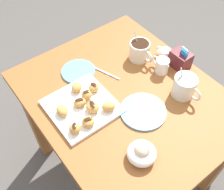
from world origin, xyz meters
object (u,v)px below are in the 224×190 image
object	(u,v)px
coffee_mug_cream_left	(140,50)
saucer_sky_left	(144,111)
chocolate_sauce_pitcher	(164,54)
saucer_sky_right	(78,72)
dining_table	(124,114)
beignet_6	(75,129)
sugar_caddy	(181,59)
beignet_5	(62,111)
beignet_2	(77,87)
beignet_7	(87,95)
ice_cream_bowl	(142,153)
beignet_1	(88,122)
beignet_4	(80,103)
cream_pitcher_white	(162,65)
coffee_mug_cream_right	(185,86)
beignet_0	(93,107)
pastry_plate_square	(82,107)
beignet_8	(109,107)
beignet_3	(94,87)

from	to	relation	value
coffee_mug_cream_left	saucer_sky_left	xyz separation A→B (m)	(0.25, -0.19, -0.04)
chocolate_sauce_pitcher	saucer_sky_right	xyz separation A→B (m)	(-0.17, -0.38, -0.03)
chocolate_sauce_pitcher	saucer_sky_left	size ratio (longest dim) A/B	0.49
dining_table	beignet_6	size ratio (longest dim) A/B	19.91
sugar_caddy	beignet_5	world-z (taller)	sugar_caddy
beignet_2	beignet_7	world-z (taller)	beignet_7
ice_cream_bowl	beignet_1	size ratio (longest dim) A/B	2.19
coffee_mug_cream_left	beignet_4	distance (m)	0.40
beignet_1	beignet_6	size ratio (longest dim) A/B	1.08
cream_pitcher_white	chocolate_sauce_pitcher	xyz separation A→B (m)	(-0.05, 0.07, -0.01)
coffee_mug_cream_right	beignet_6	xyz separation A→B (m)	(-0.11, -0.47, -0.02)
cream_pitcher_white	beignet_5	xyz separation A→B (m)	(-0.06, -0.49, -0.01)
beignet_5	beignet_6	distance (m)	0.10
beignet_4	beignet_7	distance (m)	0.05
coffee_mug_cream_right	beignet_1	bearing A→B (deg)	-104.64
coffee_mug_cream_left	beignet_2	xyz separation A→B (m)	(0.00, -0.35, -0.01)
coffee_mug_cream_right	beignet_0	distance (m)	0.39
beignet_6	beignet_2	bearing A→B (deg)	145.48
saucer_sky_left	beignet_2	distance (m)	0.30
pastry_plate_square	coffee_mug_cream_right	world-z (taller)	coffee_mug_cream_right
ice_cream_bowl	beignet_1	distance (m)	0.24
coffee_mug_cream_left	beignet_0	distance (m)	0.38
beignet_8	beignet_3	bearing A→B (deg)	174.20
ice_cream_bowl	pastry_plate_square	bearing A→B (deg)	-171.44
pastry_plate_square	cream_pitcher_white	world-z (taller)	cream_pitcher_white
pastry_plate_square	beignet_8	size ratio (longest dim) A/B	4.88
ice_cream_bowl	coffee_mug_cream_right	bearing A→B (deg)	108.81
dining_table	beignet_2	bearing A→B (deg)	-131.29
cream_pitcher_white	ice_cream_bowl	size ratio (longest dim) A/B	0.98
beignet_8	beignet_7	bearing A→B (deg)	-160.64
sugar_caddy	chocolate_sauce_pitcher	world-z (taller)	sugar_caddy
saucer_sky_left	beignet_3	distance (m)	0.23
coffee_mug_cream_right	beignet_3	distance (m)	0.38
coffee_mug_cream_left	beignet_4	size ratio (longest dim) A/B	2.69
coffee_mug_cream_left	beignet_3	xyz separation A→B (m)	(0.05, -0.30, -0.02)
dining_table	ice_cream_bowl	bearing A→B (deg)	-28.26
ice_cream_bowl	saucer_sky_right	distance (m)	0.50
dining_table	beignet_5	distance (m)	0.33
beignet_7	saucer_sky_right	bearing A→B (deg)	159.68
saucer_sky_left	beignet_4	bearing A→B (deg)	-131.82
beignet_2	beignet_3	size ratio (longest dim) A/B	1.09
chocolate_sauce_pitcher	saucer_sky_left	world-z (taller)	chocolate_sauce_pitcher
chocolate_sauce_pitcher	beignet_4	bearing A→B (deg)	-89.48
cream_pitcher_white	beignet_7	xyz separation A→B (m)	(-0.06, -0.37, -0.00)
pastry_plate_square	ice_cream_bowl	distance (m)	0.32
coffee_mug_cream_left	saucer_sky_right	size ratio (longest dim) A/B	0.88
saucer_sky_left	beignet_7	bearing A→B (deg)	-141.32
beignet_0	beignet_8	distance (m)	0.06
saucer_sky_right	beignet_6	distance (m)	0.33
pastry_plate_square	beignet_2	xyz separation A→B (m)	(-0.08, 0.03, 0.03)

